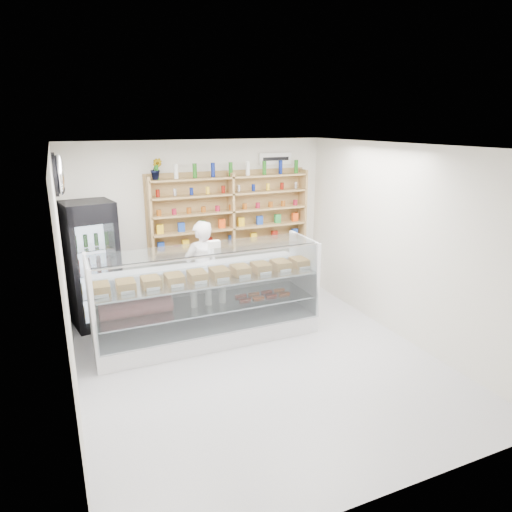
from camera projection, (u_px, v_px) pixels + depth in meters
name	position (u px, v px, depth m)	size (l,w,h in m)	color
room	(260.00, 262.00, 5.68)	(5.00, 5.00, 5.00)	#B8B7BC
display_counter	(208.00, 314.00, 6.66)	(3.20, 0.96, 1.39)	white
shop_worker	(202.00, 271.00, 7.20)	(0.59, 0.39, 1.62)	white
drinks_cooler	(93.00, 265.00, 6.97)	(0.81, 0.80, 1.95)	black
wall_shelving	(231.00, 211.00, 7.88)	(2.84, 0.28, 1.33)	#A9844F
potted_plant	(156.00, 169.00, 7.18)	(0.19, 0.15, 0.34)	#1E6626
security_mirror	(59.00, 175.00, 5.61)	(0.15, 0.50, 0.50)	silver
wall_sign	(275.00, 159.00, 8.09)	(0.62, 0.03, 0.20)	white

